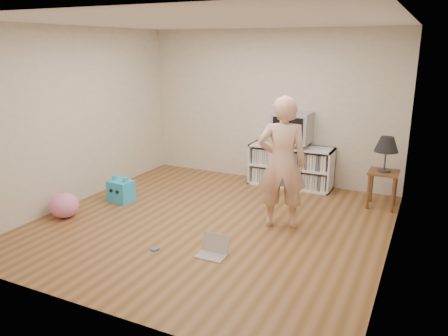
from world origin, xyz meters
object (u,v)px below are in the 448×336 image
Objects in this scene: plush_blue at (121,191)px; dvd_deck at (292,144)px; laptop at (213,249)px; plush_pink at (64,205)px; crt_tv at (292,127)px; table_lamp at (387,145)px; person at (282,163)px; media_unit at (291,166)px; side_table at (383,180)px.

dvd_deck is at bearing 47.31° from plush_blue.
laptop is 2.40m from plush_pink.
crt_tv is (0.00, -0.00, 0.29)m from dvd_deck.
person reaches higher than table_lamp.
crt_tv is at bearing 166.44° from table_lamp.
laptop is 0.83× the size of plush_pink.
crt_tv is 1.17× the size of table_lamp.
media_unit is 1.84m from person.
plush_pink is at bearing 0.88° from person.
table_lamp is at bearing 30.79° from plush_pink.
media_unit is at bearing 90.00° from crt_tv.
crt_tv is at bearing 88.26° from laptop.
laptop is at bearing -18.89° from plush_blue.
laptop is at bearing -90.50° from crt_tv.
crt_tv is 1.76m from person.
media_unit is at bearing 165.76° from side_table.
table_lamp is 3.03m from laptop.
crt_tv is at bearing -90.00° from media_unit.
person is (-1.12, -1.34, 0.45)m from side_table.
table_lamp is at bearing 56.62° from laptop.
side_table is (1.52, -0.37, -0.32)m from dvd_deck.
media_unit is 3.45× the size of plush_pink.
dvd_deck is 0.87× the size of table_lamp.
crt_tv is (0.00, -0.02, 0.67)m from media_unit.
dvd_deck is at bearing 88.26° from laptop.
side_table is 1.07× the size of table_lamp.
table_lamp reaches higher than plush_blue.
media_unit reaches higher than side_table.
table_lamp is 0.30× the size of person.
crt_tv is at bearing -95.70° from person.
plush_pink is (-2.42, -2.73, -0.18)m from media_unit.
person is 1.44m from laptop.
person is (0.40, -1.71, 0.13)m from dvd_deck.
crt_tv reaches higher than plush_blue.
plush_pink is (-2.42, -2.72, -0.56)m from dvd_deck.
laptop is at bearing -90.50° from dvd_deck.
plush_blue reaches higher than laptop.
person reaches higher than laptop.
dvd_deck is at bearing -90.00° from media_unit.
person is at bearing 68.13° from laptop.
side_table is (1.52, -0.39, 0.07)m from media_unit.
table_lamp is (1.52, -0.37, 0.21)m from dvd_deck.
media_unit is at bearing -95.84° from person.
crt_tv is 1.48× the size of plush_pink.
dvd_deck is at bearing 90.00° from crt_tv.
media_unit is 0.67m from crt_tv.
person is at bearing -76.98° from media_unit.
dvd_deck is 2.91m from laptop.
person is at bearing -130.02° from side_table.
plush_blue is (-2.11, -1.88, -0.18)m from media_unit.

